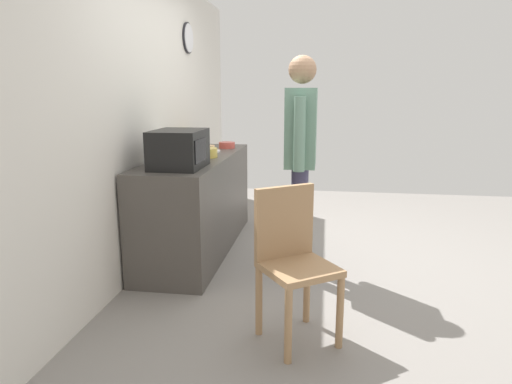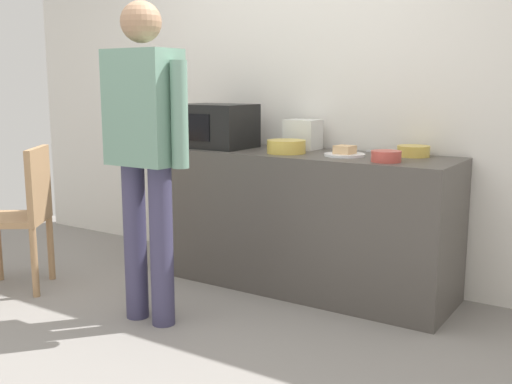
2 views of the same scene
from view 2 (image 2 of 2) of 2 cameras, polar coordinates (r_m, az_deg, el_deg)
name	(u,v)px [view 2 (image 2 of 2)]	position (r m, az deg, el deg)	size (l,w,h in m)	color
ground_plane	(155,343)	(3.33, -9.52, -13.85)	(6.00, 6.00, 0.00)	gray
back_wall	(304,90)	(4.35, 4.56, 9.57)	(5.40, 0.13, 2.60)	silver
kitchen_counter	(298,220)	(4.03, 3.97, -2.66)	(2.05, 0.62, 0.90)	#4C4742
microwave	(216,126)	(4.25, -3.82, 6.22)	(0.50, 0.39, 0.30)	black
sandwich_plate	(345,153)	(3.78, 8.34, 3.67)	(0.25, 0.25, 0.07)	white
salad_bowl	(413,151)	(3.84, 14.58, 3.74)	(0.20, 0.20, 0.07)	gold
cereal_bowl	(386,156)	(3.54, 12.14, 3.30)	(0.17, 0.17, 0.06)	#C64C42
mixing_bowl	(286,147)	(3.90, 2.87, 4.28)	(0.25, 0.25, 0.08)	gold
toaster	(303,134)	(4.15, 4.42, 5.42)	(0.22, 0.18, 0.20)	silver
fork_utensil	(351,152)	(3.96, 8.96, 3.71)	(0.17, 0.02, 0.01)	silver
spoon_utensil	(376,152)	(4.00, 11.24, 3.71)	(0.17, 0.02, 0.01)	silver
person_standing	(145,139)	(3.38, -10.41, 4.89)	(0.59, 0.24, 1.78)	#3F3B5C
wooden_chair	(24,211)	(4.25, -20.95, -1.68)	(0.56, 0.56, 0.94)	#A87F56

